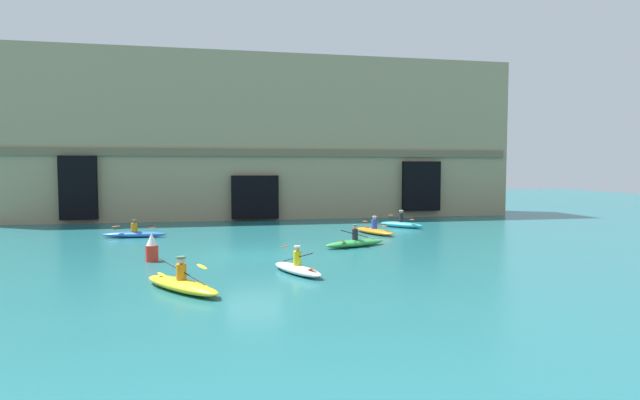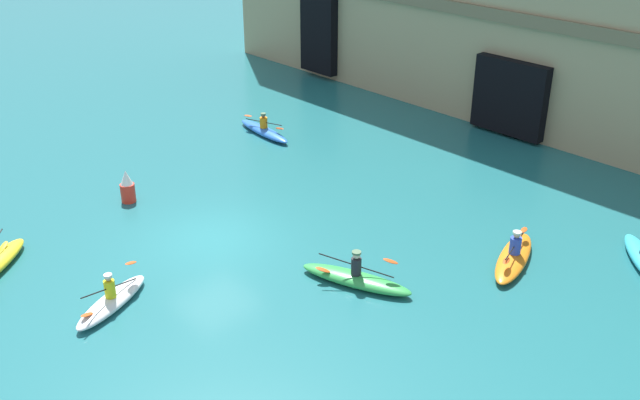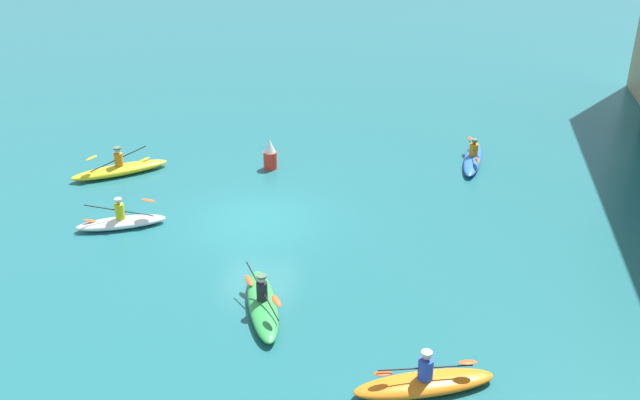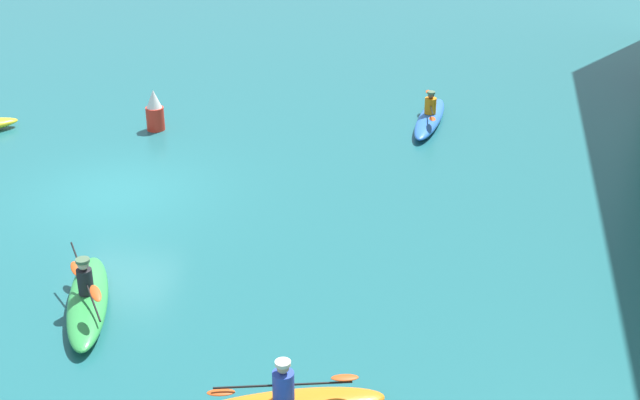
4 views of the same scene
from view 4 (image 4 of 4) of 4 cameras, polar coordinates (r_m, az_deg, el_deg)
The scene contains 4 objects.
ground_plane at distance 22.13m, azimuth -12.84°, elevation 0.44°, with size 120.00×120.00×0.00m, color #1E6066.
kayak_blue at distance 26.04m, azimuth 7.04°, elevation 5.27°, with size 3.51×0.94×0.98m.
kayak_green at distance 17.47m, azimuth -14.65°, elevation -6.18°, with size 3.41×1.88×1.09m.
marker_buoy at distance 25.74m, azimuth -10.53°, elevation 5.59°, with size 0.51×0.51×1.19m.
Camera 4 is at (18.22, 8.57, 9.18)m, focal length 50.00 mm.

